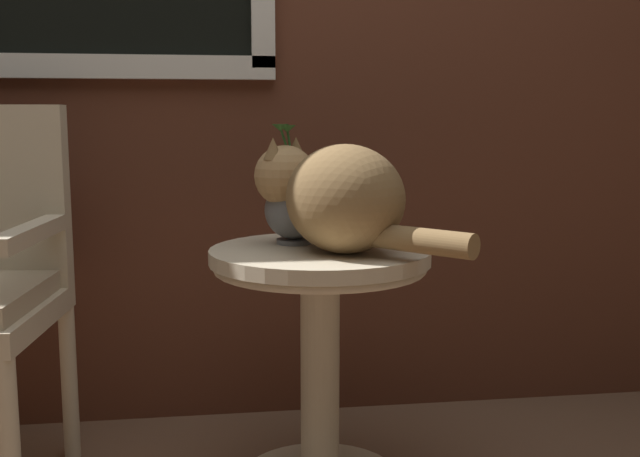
# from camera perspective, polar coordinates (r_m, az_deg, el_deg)

# --- Properties ---
(wicker_side_table) EXTENTS (0.55, 0.55, 0.63)m
(wicker_side_table) POSITION_cam_1_polar(r_m,az_deg,el_deg) (1.91, 0.00, -7.36)
(wicker_side_table) COLOR beige
(wicker_side_table) RESTS_ON ground_plane
(cat) EXTENTS (0.46, 0.49, 0.27)m
(cat) POSITION_cam_1_polar(r_m,az_deg,el_deg) (1.80, 1.31, 2.47)
(cat) COLOR olive
(cat) RESTS_ON wicker_side_table
(pewter_vase_with_ivy) EXTENTS (0.15, 0.15, 0.30)m
(pewter_vase_with_ivy) POSITION_cam_1_polar(r_m,az_deg,el_deg) (1.92, -2.01, 1.81)
(pewter_vase_with_ivy) COLOR slate
(pewter_vase_with_ivy) RESTS_ON wicker_side_table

